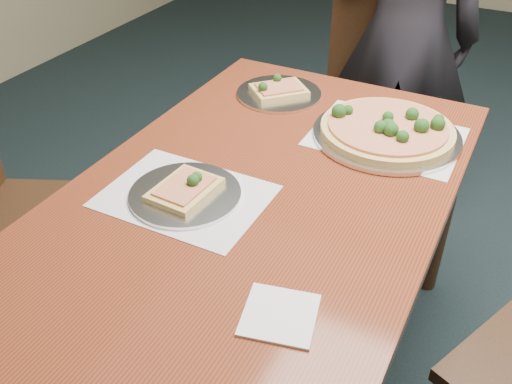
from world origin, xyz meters
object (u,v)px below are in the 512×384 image
at_px(slice_plate_near, 185,192).
at_px(chair_left, 5,205).
at_px(diner, 405,36).
at_px(pizza_pan, 388,130).
at_px(dining_table, 256,221).
at_px(chair_far, 371,99).
at_px(slice_plate_far, 279,92).

bearing_deg(slice_plate_near, chair_left, -177.23).
relative_size(chair_left, diner, 0.57).
bearing_deg(pizza_pan, slice_plate_near, -124.87).
height_order(dining_table, slice_plate_near, slice_plate_near).
bearing_deg(chair_far, slice_plate_near, -104.99).
distance_m(dining_table, chair_left, 0.84).
xyz_separation_m(chair_far, slice_plate_near, (-0.12, -1.21, 0.25)).
distance_m(slice_plate_near, slice_plate_far, 0.63).
height_order(chair_far, pizza_pan, chair_far).
height_order(chair_far, slice_plate_far, chair_far).
bearing_deg(chair_left, slice_plate_far, -68.20).
distance_m(chair_far, diner, 0.29).
bearing_deg(slice_plate_far, chair_left, -133.74).
bearing_deg(slice_plate_far, slice_plate_near, -86.27).
distance_m(dining_table, slice_plate_near, 0.21).
xyz_separation_m(chair_far, pizza_pan, (0.24, -0.69, 0.26)).
distance_m(pizza_pan, slice_plate_near, 0.63).
height_order(chair_far, chair_left, same).
distance_m(chair_left, slice_plate_far, 0.94).
distance_m(diner, slice_plate_near, 1.26).
xyz_separation_m(dining_table, slice_plate_near, (-0.15, -0.10, 0.11)).
bearing_deg(dining_table, slice_plate_far, 109.62).
height_order(chair_left, slice_plate_far, chair_left).
bearing_deg(chair_left, dining_table, -105.53).
distance_m(chair_far, slice_plate_far, 0.65).
relative_size(dining_table, slice_plate_near, 5.36).
bearing_deg(chair_left, diner, -58.99).
xyz_separation_m(chair_far, diner, (0.09, 0.04, 0.28)).
height_order(diner, slice_plate_far, diner).
bearing_deg(chair_far, chair_left, -131.85).
bearing_deg(chair_far, slice_plate_far, -114.64).
xyz_separation_m(dining_table, diner, (0.06, 1.15, 0.14)).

